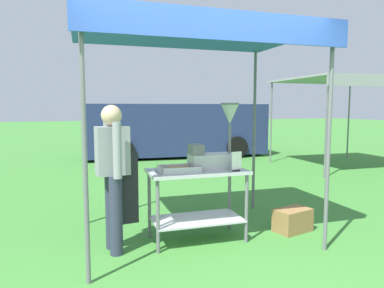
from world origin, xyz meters
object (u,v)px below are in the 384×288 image
object	(u,v)px
donut_tray	(178,170)
van_navy	(175,129)
neighbour_tent	(342,82)
vendor	(113,170)
menu_sign	(237,163)
donut_fryer	(216,147)
supply_crate	(293,220)
stall_canopy	(195,39)
donut_cart	(197,189)

from	to	relation	value
donut_tray	van_navy	distance (m)	7.55
donut_tray	neighbour_tent	world-z (taller)	neighbour_tent
vendor	van_navy	bearing A→B (deg)	70.44
menu_sign	van_navy	xyz separation A→B (m)	(1.21, 7.46, -0.06)
donut_fryer	supply_crate	world-z (taller)	donut_fryer
stall_canopy	van_navy	xyz separation A→B (m)	(1.63, 7.16, -1.49)
donut_tray	donut_fryer	world-z (taller)	donut_fryer
supply_crate	van_navy	distance (m)	7.40
vendor	donut_cart	bearing A→B (deg)	2.92
donut_cart	supply_crate	distance (m)	1.35
donut_tray	supply_crate	size ratio (longest dim) A/B	0.92
supply_crate	donut_tray	bearing A→B (deg)	178.66
donut_tray	donut_fryer	bearing A→B (deg)	11.15
donut_cart	vendor	world-z (taller)	vendor
stall_canopy	vendor	xyz separation A→B (m)	(-0.97, -0.15, -1.46)
menu_sign	supply_crate	xyz separation A→B (m)	(0.85, 0.11, -0.80)
donut_cart	menu_sign	size ratio (longest dim) A/B	5.11
donut_cart	donut_fryer	distance (m)	0.55
menu_sign	neighbour_tent	distance (m)	6.44
vendor	supply_crate	bearing A→B (deg)	-1.03
vendor	donut_tray	bearing A→B (deg)	-0.39
donut_cart	donut_fryer	bearing A→B (deg)	9.80
menu_sign	supply_crate	bearing A→B (deg)	7.37
donut_tray	van_navy	size ratio (longest dim) A/B	0.08
donut_cart	vendor	distance (m)	1.01
donut_cart	donut_tray	distance (m)	0.36
supply_crate	stall_canopy	bearing A→B (deg)	171.46
van_navy	vendor	bearing A→B (deg)	-109.56
donut_tray	donut_fryer	distance (m)	0.56
donut_fryer	vendor	distance (m)	1.24
donut_fryer	van_navy	xyz separation A→B (m)	(1.37, 7.22, -0.23)
donut_cart	van_navy	distance (m)	7.45
stall_canopy	donut_tray	size ratio (longest dim) A/B	5.70
stall_canopy	donut_fryer	size ratio (longest dim) A/B	3.46
donut_cart	supply_crate	world-z (taller)	donut_cart
donut_fryer	van_navy	bearing A→B (deg)	79.23
stall_canopy	menu_sign	size ratio (longest dim) A/B	12.09
donut_tray	donut_fryer	size ratio (longest dim) A/B	0.61
stall_canopy	supply_crate	world-z (taller)	stall_canopy
donut_cart	van_navy	size ratio (longest dim) A/B	0.20
supply_crate	neighbour_tent	xyz separation A→B (m)	(4.00, 3.93, 2.11)
donut_tray	supply_crate	distance (m)	1.67
stall_canopy	supply_crate	distance (m)	2.56
stall_canopy	donut_tray	distance (m)	1.52
menu_sign	vendor	distance (m)	1.39
menu_sign	supply_crate	world-z (taller)	menu_sign
donut_cart	vendor	xyz separation A→B (m)	(-0.97, -0.05, 0.29)
menu_sign	stall_canopy	bearing A→B (deg)	144.31
stall_canopy	menu_sign	bearing A→B (deg)	-35.69
donut_tray	neighbour_tent	size ratio (longest dim) A/B	0.16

